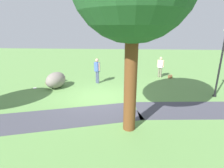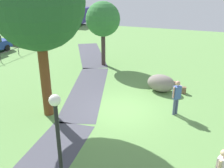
% 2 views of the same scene
% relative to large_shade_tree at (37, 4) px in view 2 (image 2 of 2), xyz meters
% --- Properties ---
extents(ground_plane, '(48.00, 48.00, 0.00)m').
position_rel_large_shade_tree_xyz_m(ground_plane, '(1.60, -3.19, -5.27)').
color(ground_plane, '#61904A').
extents(footpath_segment_mid, '(8.22, 4.12, 0.01)m').
position_rel_large_shade_tree_xyz_m(footpath_segment_mid, '(3.41, -0.54, -5.26)').
color(footpath_segment_mid, '#42424D').
rests_on(footpath_segment_mid, ground).
extents(footpath_segment_far, '(7.93, 5.61, 0.01)m').
position_rel_large_shade_tree_xyz_m(footpath_segment_far, '(10.74, 2.55, -5.26)').
color(footpath_segment_far, '#42424D').
rests_on(footpath_segment_far, ground).
extents(large_shade_tree, '(4.08, 4.08, 7.35)m').
position_rel_large_shade_tree_xyz_m(large_shade_tree, '(0.00, 0.00, 0.00)').
color(large_shade_tree, brown).
rests_on(large_shade_tree, ground).
extents(young_tree_near_path, '(2.55, 2.55, 4.78)m').
position_rel_large_shade_tree_xyz_m(young_tree_near_path, '(8.28, 0.34, -1.80)').
color(young_tree_near_path, '#423131').
rests_on(young_tree_near_path, ground).
extents(lamp_post, '(0.28, 0.28, 3.81)m').
position_rel_large_shade_tree_xyz_m(lamp_post, '(-5.02, -3.76, -2.93)').
color(lamp_post, black).
rests_on(lamp_post, ground).
extents(lawn_boulder, '(1.33, 1.80, 1.03)m').
position_rel_large_shade_tree_xyz_m(lawn_boulder, '(4.67, -4.75, -4.75)').
color(lawn_boulder, gray).
rests_on(lawn_boulder, ground).
extents(man_near_boulder, '(0.43, 0.41, 1.77)m').
position_rel_large_shade_tree_xyz_m(man_near_boulder, '(2.10, -5.91, -4.23)').
color(man_near_boulder, '#465070').
rests_on(man_near_boulder, ground).
extents(backpack_by_boulder, '(0.32, 0.32, 0.40)m').
position_rel_large_shade_tree_xyz_m(backpack_by_boulder, '(5.51, -5.38, -5.07)').
color(backpack_by_boulder, '#885D45').
rests_on(backpack_by_boulder, ground).
extents(spare_backpack_on_lawn, '(0.26, 0.28, 0.40)m').
position_rel_large_shade_tree_xyz_m(spare_backpack_on_lawn, '(4.81, -6.07, -5.07)').
color(spare_backpack_on_lawn, brown).
rests_on(spare_backpack_on_lawn, ground).
extents(frisbee_on_grass, '(0.25, 0.25, 0.02)m').
position_rel_large_shade_tree_xyz_m(frisbee_on_grass, '(6.04, -4.49, -5.26)').
color(frisbee_on_grass, white).
rests_on(frisbee_on_grass, ground).
extents(parked_hatchback_blue, '(4.53, 2.10, 1.56)m').
position_rel_large_shade_tree_xyz_m(parked_hatchback_blue, '(13.11, 11.05, -4.46)').
color(parked_hatchback_blue, '#B1271D').
rests_on(parked_hatchback_blue, ground).
extents(parked_coupe_black, '(4.57, 2.14, 1.56)m').
position_rel_large_shade_tree_xyz_m(parked_coupe_black, '(18.58, 10.81, -4.46)').
color(parked_coupe_black, beige).
rests_on(parked_coupe_black, ground).
extents(delivery_van, '(5.33, 2.62, 2.30)m').
position_rel_large_shade_tree_xyz_m(delivery_van, '(24.67, 10.86, -4.00)').
color(delivery_van, navy).
rests_on(delivery_van, ground).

